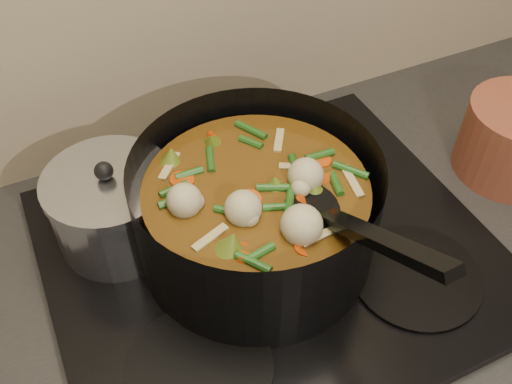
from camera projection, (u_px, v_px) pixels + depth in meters
name	position (u px, v px, depth m)	size (l,w,h in m)	color
stovetop	(270.00, 253.00, 0.83)	(0.62, 0.54, 0.03)	black
stockpot	(256.00, 212.00, 0.77)	(0.37, 0.46, 0.24)	black
saucepan	(114.00, 208.00, 0.80)	(0.18, 0.18, 0.14)	silver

